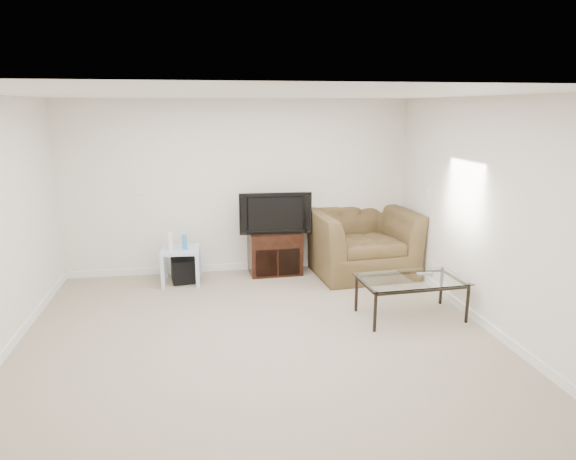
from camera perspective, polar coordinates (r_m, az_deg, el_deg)
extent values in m
plane|color=tan|center=(5.46, -3.11, -12.38)|extent=(5.00, 5.00, 0.00)
plane|color=white|center=(4.92, -3.49, 14.84)|extent=(5.00, 5.00, 0.00)
cube|color=silver|center=(7.49, -5.48, 4.75)|extent=(5.00, 0.02, 2.50)
cube|color=silver|center=(5.87, 21.76, 1.39)|extent=(0.02, 5.00, 2.50)
cube|color=white|center=(7.51, -16.21, 4.29)|extent=(0.12, 0.02, 0.12)
cube|color=white|center=(7.25, 15.17, 4.04)|extent=(0.02, 0.09, 0.13)
cube|color=white|center=(7.20, 15.69, -3.84)|extent=(0.02, 0.08, 0.12)
cube|color=black|center=(7.44, -1.45, -1.02)|extent=(0.46, 0.33, 0.06)
imported|color=black|center=(7.36, -1.48, 2.02)|extent=(0.96, 0.23, 0.59)
cube|color=black|center=(7.30, -11.50, -4.38)|extent=(0.37, 0.37, 0.33)
cube|color=white|center=(7.16, -12.91, -1.22)|extent=(0.06, 0.17, 0.23)
cube|color=#337FCC|center=(7.15, -11.43, -1.30)|extent=(0.07, 0.15, 0.19)
imported|color=brown|center=(7.51, 8.19, -0.15)|extent=(1.51, 1.04, 1.26)
cube|color=#B2B2B7|center=(6.26, 14.94, -4.69)|extent=(0.19, 0.07, 0.02)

